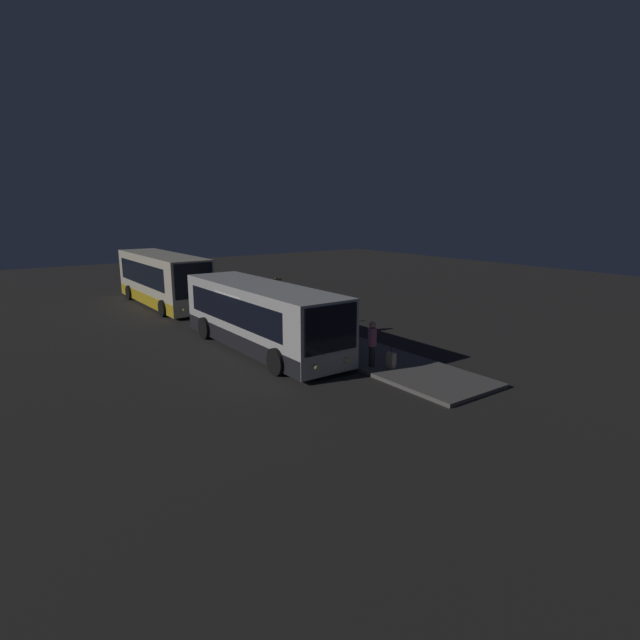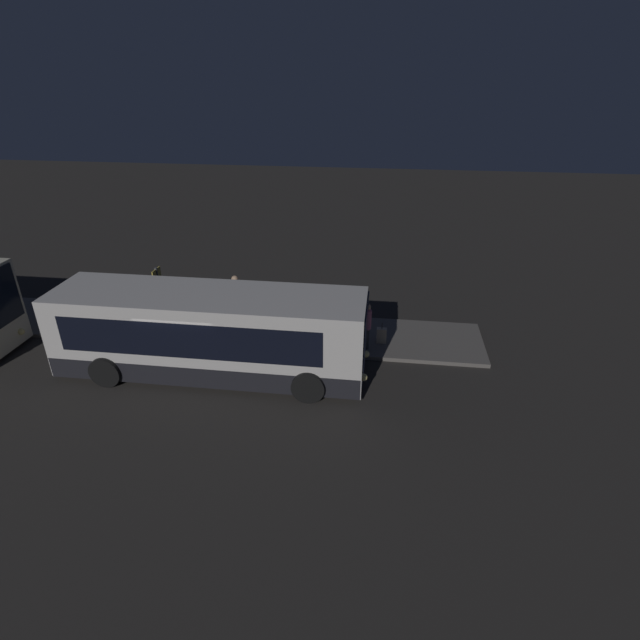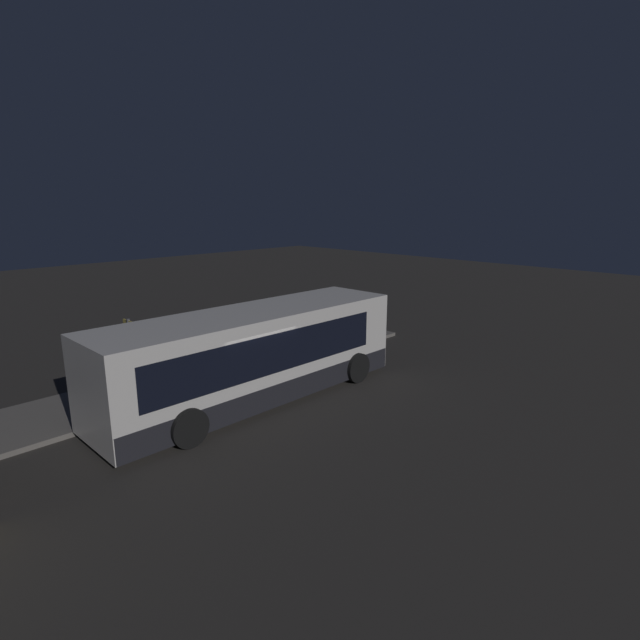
{
  "view_description": "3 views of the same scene",
  "coord_description": "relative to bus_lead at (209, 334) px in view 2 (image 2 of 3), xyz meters",
  "views": [
    {
      "loc": [
        19.35,
        -10.11,
        6.04
      ],
      "look_at": [
        4.21,
        0.83,
        1.87
      ],
      "focal_mm": 28.0,
      "sensor_mm": 36.0,
      "label": 1
    },
    {
      "loc": [
        6.11,
        -13.56,
        9.17
      ],
      "look_at": [
        4.21,
        0.83,
        1.87
      ],
      "focal_mm": 28.0,
      "sensor_mm": 36.0,
      "label": 2
    },
    {
      "loc": [
        -8.45,
        -11.57,
        6.09
      ],
      "look_at": [
        4.21,
        0.83,
        1.87
      ],
      "focal_mm": 28.0,
      "sensor_mm": 36.0,
      "label": 3
    }
  ],
  "objects": [
    {
      "name": "bus_lead",
      "position": [
        0.0,
        0.0,
        0.0
      ],
      "size": [
        10.26,
        2.89,
        2.85
      ],
      "color": "silver",
      "rests_on": "ground"
    },
    {
      "name": "platform",
      "position": [
        -0.62,
        2.92,
        -1.34
      ],
      "size": [
        20.0,
        3.09,
        0.15
      ],
      "color": "#605B56",
      "rests_on": "ground"
    },
    {
      "name": "passenger_boarding",
      "position": [
        5.07,
        1.98,
        -0.3
      ],
      "size": [
        0.36,
        0.36,
        1.76
      ],
      "rotation": [
        0.0,
        0.0,
        -0.08
      ],
      "color": "#2D2D33",
      "rests_on": "platform"
    },
    {
      "name": "ground",
      "position": [
        -0.62,
        -0.23,
        -1.42
      ],
      "size": [
        80.0,
        80.0,
        0.0
      ],
      "primitive_type": "plane",
      "color": "#2B2826"
    },
    {
      "name": "passenger_waiting",
      "position": [
        -0.2,
        3.74,
        -0.28
      ],
      "size": [
        0.62,
        0.65,
        1.83
      ],
      "rotation": [
        0.0,
        0.0,
        2.43
      ],
      "color": "#6B604C",
      "rests_on": "platform"
    },
    {
      "name": "sign_post",
      "position": [
        -2.74,
        2.44,
        0.28
      ],
      "size": [
        0.1,
        0.66,
        2.53
      ],
      "color": "#4C4C51",
      "rests_on": "platform"
    },
    {
      "name": "suitcase",
      "position": [
        5.62,
        2.46,
        -0.98
      ],
      "size": [
        0.36,
        0.21,
        0.81
      ],
      "color": "beige",
      "rests_on": "platform"
    }
  ]
}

